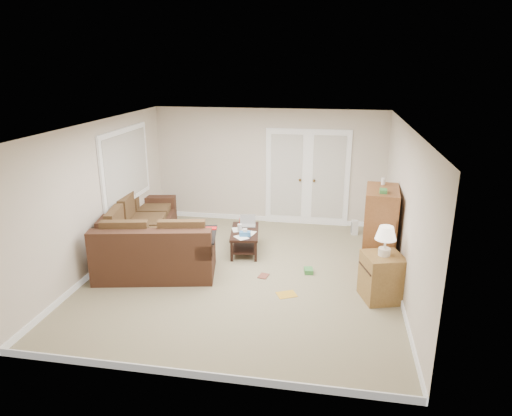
% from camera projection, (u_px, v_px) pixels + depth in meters
% --- Properties ---
extents(floor, '(5.50, 5.50, 0.00)m').
position_uv_depth(floor, '(244.00, 273.00, 7.73)').
color(floor, gray).
rests_on(floor, ground).
extents(ceiling, '(5.00, 5.50, 0.02)m').
position_uv_depth(ceiling, '(243.00, 125.00, 6.97)').
color(ceiling, silver).
rests_on(ceiling, wall_back).
extents(wall_left, '(0.02, 5.50, 2.50)m').
position_uv_depth(wall_left, '(100.00, 196.00, 7.76)').
color(wall_left, beige).
rests_on(wall_left, floor).
extents(wall_right, '(0.02, 5.50, 2.50)m').
position_uv_depth(wall_right, '(404.00, 211.00, 6.94)').
color(wall_right, beige).
rests_on(wall_right, floor).
extents(wall_back, '(5.00, 0.02, 2.50)m').
position_uv_depth(wall_back, '(269.00, 167.00, 9.93)').
color(wall_back, beige).
rests_on(wall_back, floor).
extents(wall_front, '(5.00, 0.02, 2.50)m').
position_uv_depth(wall_front, '(192.00, 279.00, 4.77)').
color(wall_front, beige).
rests_on(wall_front, floor).
extents(baseboards, '(5.00, 5.50, 0.10)m').
position_uv_depth(baseboards, '(244.00, 271.00, 7.71)').
color(baseboards, silver).
rests_on(baseboards, floor).
extents(french_doors, '(1.80, 0.05, 2.13)m').
position_uv_depth(french_doors, '(307.00, 178.00, 9.82)').
color(french_doors, silver).
rests_on(french_doors, floor).
extents(window_left, '(0.05, 1.92, 1.42)m').
position_uv_depth(window_left, '(126.00, 166.00, 8.60)').
color(window_left, silver).
rests_on(window_left, wall_left).
extents(sectional_sofa, '(2.51, 3.08, 0.91)m').
position_uv_depth(sectional_sofa, '(147.00, 239.00, 8.25)').
color(sectional_sofa, '#402618').
rests_on(sectional_sofa, floor).
extents(coffee_table, '(0.65, 1.07, 0.69)m').
position_uv_depth(coffee_table, '(245.00, 240.00, 8.60)').
color(coffee_table, black).
rests_on(coffee_table, floor).
extents(tv_armoire, '(0.58, 0.97, 1.60)m').
position_uv_depth(tv_armoire, '(379.00, 232.00, 7.50)').
color(tv_armoire, brown).
rests_on(tv_armoire, floor).
extents(side_cabinet, '(0.69, 0.69, 1.16)m').
position_uv_depth(side_cabinet, '(382.00, 273.00, 6.78)').
color(side_cabinet, olive).
rests_on(side_cabinet, floor).
extents(space_heater, '(0.15, 0.13, 0.31)m').
position_uv_depth(space_heater, '(355.00, 228.00, 9.43)').
color(space_heater, silver).
rests_on(space_heater, floor).
extents(floor_magazine, '(0.36, 0.33, 0.01)m').
position_uv_depth(floor_magazine, '(287.00, 294.00, 7.02)').
color(floor_magazine, gold).
rests_on(floor_magazine, floor).
extents(floor_greenbox, '(0.17, 0.21, 0.08)m').
position_uv_depth(floor_greenbox, '(309.00, 271.00, 7.74)').
color(floor_greenbox, '#3B823C').
rests_on(floor_greenbox, floor).
extents(floor_book, '(0.19, 0.23, 0.02)m').
position_uv_depth(floor_book, '(259.00, 275.00, 7.65)').
color(floor_book, brown).
rests_on(floor_book, floor).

